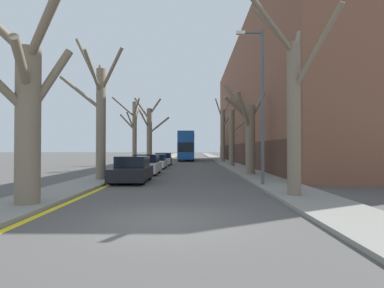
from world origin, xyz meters
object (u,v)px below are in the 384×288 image
(street_tree_left_0, at_px, (28,113))
(street_tree_right_0, at_px, (293,105))
(street_tree_right_3, at_px, (223,133))
(double_decker_bus, at_px, (187,145))
(street_tree_left_3, at_px, (149,133))
(street_tree_left_1, at_px, (100,115))
(parked_car_2, at_px, (157,162))
(parked_car_0, at_px, (132,170))
(street_tree_right_1, at_px, (249,133))
(parked_car_3, at_px, (163,159))
(parked_car_1, at_px, (146,165))
(street_tree_right_2, at_px, (232,135))
(street_tree_left_2, at_px, (134,132))
(lamp_post, at_px, (260,99))

(street_tree_left_0, bearing_deg, street_tree_right_0, 11.65)
(street_tree_right_3, distance_m, double_decker_bus, 9.01)
(street_tree_left_0, xyz_separation_m, street_tree_left_3, (0.09, 26.23, 0.74))
(street_tree_left_0, height_order, street_tree_right_0, street_tree_right_0)
(street_tree_left_1, xyz_separation_m, parked_car_2, (2.03, 11.15, -3.28))
(parked_car_0, bearing_deg, street_tree_right_1, 29.01)
(street_tree_left_0, height_order, street_tree_right_3, street_tree_right_3)
(street_tree_left_3, bearing_deg, double_decker_bus, 71.60)
(parked_car_3, bearing_deg, street_tree_left_1, -96.77)
(street_tree_right_1, bearing_deg, parked_car_2, 135.07)
(street_tree_left_3, distance_m, street_tree_right_1, 17.32)
(street_tree_left_1, distance_m, parked_car_0, 3.84)
(street_tree_right_3, bearing_deg, parked_car_2, -121.14)
(parked_car_0, distance_m, parked_car_1, 5.22)
(street_tree_right_0, relative_size, street_tree_right_2, 0.90)
(street_tree_left_2, relative_size, parked_car_1, 1.57)
(street_tree_left_0, bearing_deg, street_tree_left_1, 91.11)
(parked_car_2, bearing_deg, street_tree_right_2, 22.08)
(street_tree_left_3, xyz_separation_m, street_tree_right_1, (9.26, -14.62, -0.81))
(street_tree_left_1, height_order, street_tree_right_2, street_tree_left_1)
(street_tree_right_0, bearing_deg, street_tree_left_3, 110.71)
(street_tree_right_0, distance_m, double_decker_bus, 37.27)
(parked_car_3, bearing_deg, parked_car_1, -90.00)
(street_tree_right_1, bearing_deg, parked_car_0, -150.99)
(street_tree_left_1, bearing_deg, parked_car_2, 79.67)
(street_tree_right_2, bearing_deg, street_tree_right_0, -90.72)
(street_tree_right_2, relative_size, parked_car_2, 2.01)
(street_tree_left_3, distance_m, lamp_post, 22.57)
(street_tree_left_3, relative_size, parked_car_2, 1.96)
(parked_car_0, height_order, parked_car_2, parked_car_0)
(double_decker_bus, distance_m, parked_car_0, 31.51)
(double_decker_bus, xyz_separation_m, parked_car_3, (-2.41, -13.81, -1.88))
(street_tree_right_2, bearing_deg, street_tree_left_1, -124.21)
(double_decker_bus, height_order, parked_car_0, double_decker_bus)
(street_tree_left_1, bearing_deg, parked_car_3, 83.23)
(parked_car_2, bearing_deg, parked_car_1, -90.00)
(parked_car_1, bearing_deg, parked_car_2, 90.00)
(street_tree_left_1, distance_m, street_tree_left_3, 18.31)
(street_tree_right_2, xyz_separation_m, double_decker_bus, (-5.25, 16.66, -0.80))
(street_tree_left_3, distance_m, parked_car_2, 8.03)
(parked_car_1, bearing_deg, street_tree_left_0, -98.42)
(parked_car_1, bearing_deg, street_tree_left_2, 111.19)
(double_decker_bus, relative_size, lamp_post, 1.48)
(street_tree_right_0, distance_m, parked_car_2, 18.91)
(street_tree_right_1, relative_size, parked_car_0, 1.58)
(double_decker_bus, bearing_deg, street_tree_left_1, -98.17)
(street_tree_right_2, relative_size, parked_car_0, 1.98)
(street_tree_right_2, distance_m, parked_car_0, 16.79)
(street_tree_left_3, distance_m, street_tree_right_2, 10.29)
(parked_car_3, bearing_deg, street_tree_right_0, -72.23)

